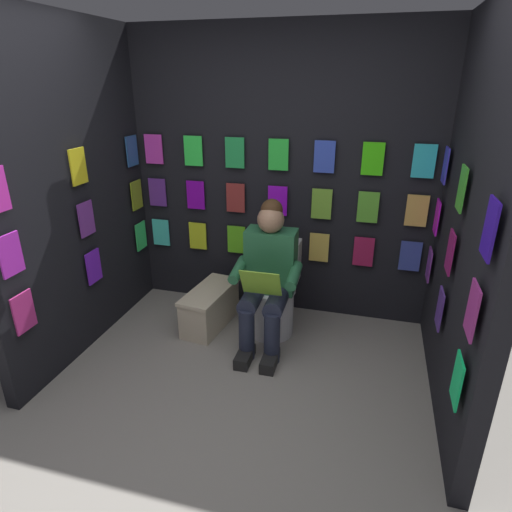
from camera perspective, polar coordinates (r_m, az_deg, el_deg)
ground_plane at (r=2.83m, az=-6.53°, el=-24.22°), size 30.00×30.00×0.00m
display_wall_back at (r=3.86m, az=3.18°, el=10.19°), size 2.75×0.14×2.47m
display_wall_left at (r=2.89m, az=26.34°, el=3.71°), size 0.14×1.86×2.47m
display_wall_right at (r=3.56m, az=-22.90°, el=7.46°), size 0.14×1.86×2.47m
toilet at (r=3.74m, az=2.28°, el=-5.04°), size 0.41×0.56×0.77m
person_reading at (r=3.42m, az=1.52°, el=-2.66°), size 0.53×0.68×1.19m
comic_longbox_near at (r=3.87m, az=-6.06°, el=-6.71°), size 0.37×0.68×0.35m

